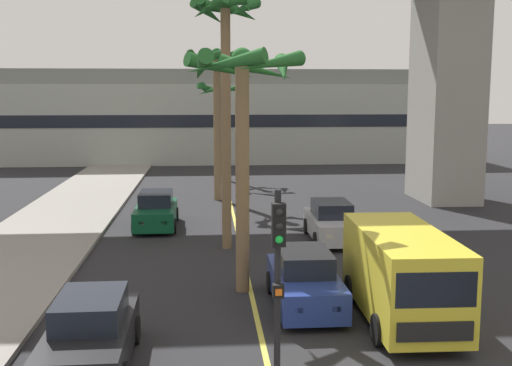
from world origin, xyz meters
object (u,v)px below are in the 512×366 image
Objects in this scene: car_queue_front at (332,223)px; delivery_van at (402,273)px; car_queue_second at (305,281)px; car_queue_third at (156,211)px; palm_tree_farthest_median at (226,44)px; car_queue_fourth at (90,335)px; traffic_light_median_near at (278,273)px; palm_tree_near_median at (222,99)px; palm_tree_far_median at (217,76)px; palm_tree_mid_median at (243,98)px.

car_queue_front is 8.99m from delivery_van.
car_queue_third is at bearing 114.64° from car_queue_second.
palm_tree_farthest_median is (-4.22, 8.04, 6.30)m from delivery_van.
car_queue_fourth is 4.89m from traffic_light_median_near.
car_queue_second is 9.80m from palm_tree_farthest_median.
palm_tree_farthest_median reaches higher than traffic_light_median_near.
palm_tree_near_median reaches higher than car_queue_third.
palm_tree_far_median reaches higher than delivery_van.
palm_tree_mid_median is at bearing -88.43° from palm_tree_far_median.
palm_tree_farthest_median is at bearing 72.22° from car_queue_fourth.
car_queue_front is 8.12m from palm_tree_farthest_median.
traffic_light_median_near is at bearing -105.38° from car_queue_front.
palm_tree_far_median is at bearing 113.71° from car_queue_front.
car_queue_fourth is at bearing -146.13° from car_queue_second.
palm_tree_near_median is (-3.90, 26.89, 4.14)m from delivery_van.
car_queue_third is 0.44× the size of palm_tree_farthest_median.
palm_tree_farthest_median is (2.96, -3.93, 6.87)m from car_queue_third.
car_queue_front is at bearing 90.02° from delivery_van.
palm_tree_far_median is at bearing 81.50° from car_queue_fourth.
car_queue_front is at bearing 74.62° from traffic_light_median_near.
car_queue_third is 0.50× the size of palm_tree_far_median.
palm_tree_far_median is 10.87m from palm_tree_farthest_median.
car_queue_front is at bearing 73.30° from car_queue_second.
car_queue_third is at bearing 101.81° from traffic_light_median_near.
car_queue_second is 1.00× the size of car_queue_fourth.
car_queue_second is at bearing -42.64° from palm_tree_mid_median.
traffic_light_median_near is at bearing -78.19° from car_queue_third.
car_queue_front is 0.50× the size of palm_tree_far_median.
car_queue_front is 0.78× the size of delivery_van.
delivery_van is 6.54m from palm_tree_mid_median.
car_queue_second is 0.50× the size of palm_tree_far_median.
palm_tree_far_median is 0.87× the size of palm_tree_farthest_median.
palm_tree_near_median is at bearing 89.03° from palm_tree_farthest_median.
car_queue_front is 14.18m from traffic_light_median_near.
car_queue_fourth is at bearing -107.78° from palm_tree_farthest_median.
car_queue_third is (-7.18, 2.99, 0.00)m from car_queue_front.
delivery_van reaches higher than car_queue_front.
palm_tree_near_median is at bearing 102.28° from car_queue_front.
palm_tree_farthest_median is (-0.50, 12.60, 4.88)m from traffic_light_median_near.
car_queue_fourth is 0.50× the size of palm_tree_far_median.
car_queue_third is 17.00m from traffic_light_median_near.
car_queue_third is 9.57m from palm_tree_far_median.
car_queue_second is 0.78× the size of delivery_van.
palm_tree_near_median reaches higher than car_queue_second.
car_queue_second is at bearing 33.87° from car_queue_fourth.
car_queue_fourth is (-5.20, -3.49, 0.00)m from car_queue_second.
traffic_light_median_near is (-3.72, -4.56, 1.43)m from delivery_van.
car_queue_front is 0.63× the size of palm_tree_near_median.
palm_tree_farthest_median is at bearing 92.25° from traffic_light_median_near.
palm_tree_far_median is (-0.63, 23.44, 3.99)m from traffic_light_median_near.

